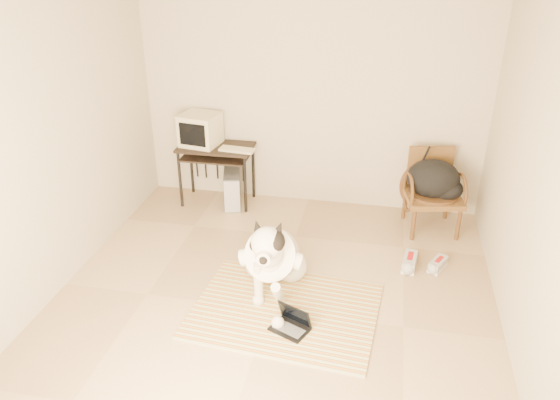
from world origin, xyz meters
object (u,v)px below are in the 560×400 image
(dog, at_px, (273,257))
(backpack, at_px, (436,180))
(laptop, at_px, (292,323))
(computer_desk, at_px, (216,155))
(pc_tower, at_px, (232,189))
(crt_monitor, at_px, (200,129))
(rattan_chair, at_px, (432,191))

(dog, distance_m, backpack, 2.11)
(laptop, bearing_deg, computer_desk, 121.22)
(computer_desk, distance_m, pc_tower, 0.46)
(pc_tower, height_order, backpack, backpack)
(dog, distance_m, pc_tower, 1.83)
(laptop, relative_size, computer_desk, 0.42)
(dog, bearing_deg, backpack, 44.83)
(dog, height_order, computer_desk, dog)
(laptop, xyz_separation_m, pc_tower, (-1.13, 2.15, 0.14))
(computer_desk, height_order, crt_monitor, crt_monitor)
(rattan_chair, height_order, backpack, rattan_chair)
(laptop, xyz_separation_m, computer_desk, (-1.33, 2.19, 0.56))
(computer_desk, distance_m, crt_monitor, 0.35)
(laptop, height_order, rattan_chair, rattan_chair)
(rattan_chair, bearing_deg, crt_monitor, 176.84)
(dog, distance_m, rattan_chair, 2.13)
(pc_tower, height_order, rattan_chair, rattan_chair)
(dog, relative_size, rattan_chair, 1.39)
(pc_tower, bearing_deg, rattan_chair, -1.87)
(dog, xyz_separation_m, laptop, (0.27, -0.53, -0.29))
(dog, bearing_deg, pc_tower, 117.82)
(computer_desk, relative_size, crt_monitor, 1.87)
(computer_desk, bearing_deg, rattan_chair, -2.60)
(rattan_chair, bearing_deg, pc_tower, 178.13)
(pc_tower, xyz_separation_m, rattan_chair, (2.33, -0.08, 0.24))
(laptop, relative_size, rattan_chair, 0.42)
(computer_desk, height_order, pc_tower, computer_desk)
(crt_monitor, bearing_deg, pc_tower, -10.84)
(laptop, distance_m, pc_tower, 2.43)
(pc_tower, distance_m, backpack, 2.38)
(dog, bearing_deg, laptop, -62.77)
(computer_desk, relative_size, pc_tower, 1.82)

